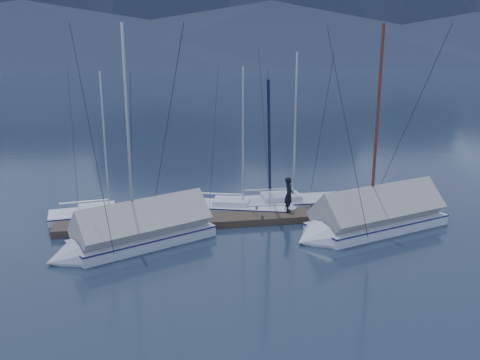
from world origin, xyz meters
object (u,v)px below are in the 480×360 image
(sailboat_covered_near, at_px, (368,220))
(sailboat_covered_far, at_px, (131,235))
(sailboat_open_left, at_px, (118,213))
(sailboat_open_mid, at_px, (251,209))
(person, at_px, (289,195))
(sailboat_open_right, at_px, (301,203))

(sailboat_covered_near, bearing_deg, sailboat_covered_far, -179.86)
(sailboat_covered_far, bearing_deg, sailboat_open_left, 100.12)
(sailboat_open_mid, relative_size, sailboat_covered_far, 0.80)
(sailboat_covered_far, xyz_separation_m, person, (7.88, 2.49, 0.74))
(sailboat_open_right, bearing_deg, sailboat_open_mid, -168.86)
(sailboat_open_left, distance_m, sailboat_covered_near, 12.70)
(sailboat_open_mid, distance_m, sailboat_covered_far, 7.27)
(sailboat_open_left, height_order, person, sailboat_open_left)
(sailboat_open_mid, bearing_deg, sailboat_covered_near, -37.34)
(sailboat_covered_far, bearing_deg, sailboat_open_right, 25.56)
(sailboat_open_right, height_order, sailboat_covered_near, sailboat_covered_near)
(sailboat_open_left, bearing_deg, sailboat_covered_near, -20.21)
(sailboat_open_mid, xyz_separation_m, sailboat_covered_near, (4.94, -3.77, 0.38))
(sailboat_open_right, xyz_separation_m, sailboat_covered_near, (1.96, -4.35, 0.37))
(sailboat_open_mid, bearing_deg, sailboat_open_right, 11.14)
(sailboat_open_left, distance_m, person, 8.95)
(person, bearing_deg, sailboat_covered_near, -111.73)
(sailboat_covered_near, bearing_deg, sailboat_open_mid, 142.66)
(sailboat_open_right, relative_size, person, 5.00)
(sailboat_open_left, height_order, sailboat_covered_near, sailboat_covered_near)
(sailboat_open_mid, distance_m, sailboat_covered_near, 6.22)
(sailboat_open_right, relative_size, sailboat_covered_far, 0.88)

